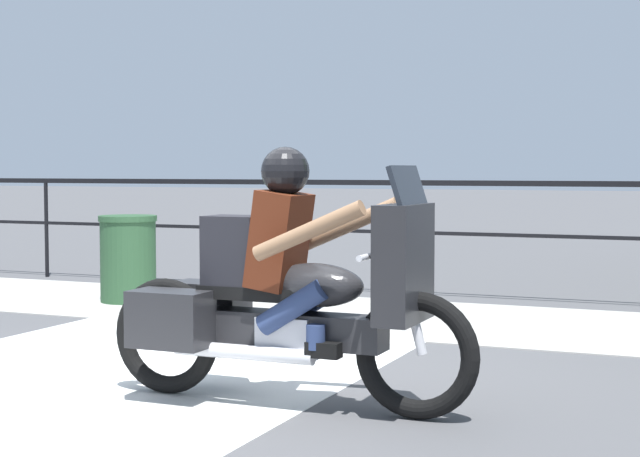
{
  "coord_description": "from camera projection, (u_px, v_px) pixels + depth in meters",
  "views": [
    {
      "loc": [
        3.23,
        -5.45,
        1.42
      ],
      "look_at": [
        0.69,
        0.56,
        1.03
      ],
      "focal_mm": 55.0,
      "sensor_mm": 36.0,
      "label": 1
    }
  ],
  "objects": [
    {
      "name": "sidewalk_band",
      "position": [
        369.0,
        315.0,
        9.48
      ],
      "size": [
        44.0,
        2.4,
        0.01
      ],
      "primitive_type": "cube",
      "color": "#A8A59E",
      "rests_on": "ground"
    },
    {
      "name": "motorcycle",
      "position": [
        284.0,
        293.0,
        5.85
      ],
      "size": [
        2.39,
        0.76,
        1.56
      ],
      "rotation": [
        0.0,
        0.0,
        0.01
      ],
      "color": "black",
      "rests_on": "ground"
    },
    {
      "name": "crosswalk_band",
      "position": [
        77.0,
        384.0,
        6.46
      ],
      "size": [
        3.33,
        6.0,
        0.01
      ],
      "primitive_type": "cube",
      "color": "silver",
      "rests_on": "ground"
    },
    {
      "name": "fence_railing",
      "position": [
        418.0,
        205.0,
        10.87
      ],
      "size": [
        36.0,
        0.05,
        1.3
      ],
      "color": "black",
      "rests_on": "ground"
    },
    {
      "name": "ground_plane",
      "position": [
        189.0,
        388.0,
        6.35
      ],
      "size": [
        120.0,
        120.0,
        0.0
      ],
      "primitive_type": "plane",
      "color": "#4C4C4F"
    },
    {
      "name": "trash_bin",
      "position": [
        128.0,
        259.0,
        10.42
      ],
      "size": [
        0.62,
        0.62,
        0.93
      ],
      "color": "#284C2D",
      "rests_on": "ground"
    }
  ]
}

